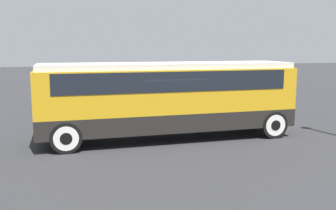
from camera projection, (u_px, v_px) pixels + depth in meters
The scene contains 4 objects.
ground_plane at pixel (168, 138), 15.14m from camera, with size 120.00×120.00×0.00m, color #2D2D30.
tour_bus at pixel (170, 93), 14.89m from camera, with size 10.09×2.50×3.05m.
parked_car_near at pixel (235, 101), 20.90m from camera, with size 4.33×1.91×1.36m.
parked_car_mid at pixel (161, 95), 23.43m from camera, with size 4.67×1.89×1.40m.
Camera 1 is at (-4.01, -14.20, 3.67)m, focal length 40.00 mm.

